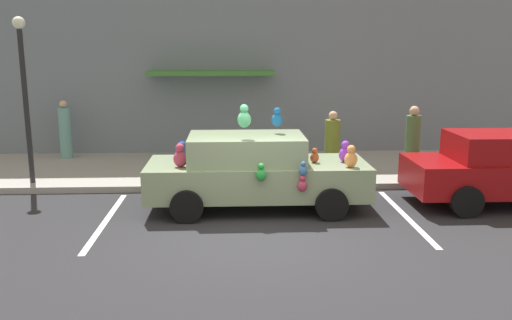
# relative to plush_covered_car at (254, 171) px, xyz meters

# --- Properties ---
(ground_plane) EXTENTS (60.00, 60.00, 0.00)m
(ground_plane) POSITION_rel_plush_covered_car_xyz_m (-0.06, -1.68, -0.80)
(ground_plane) COLOR #262628
(sidewalk) EXTENTS (24.00, 4.00, 0.15)m
(sidewalk) POSITION_rel_plush_covered_car_xyz_m (-0.06, 3.32, -0.73)
(sidewalk) COLOR gray
(sidewalk) RESTS_ON ground
(storefront_building) EXTENTS (24.00, 1.25, 6.40)m
(storefront_building) POSITION_rel_plush_covered_car_xyz_m (-0.07, 5.47, 2.39)
(storefront_building) COLOR slate
(storefront_building) RESTS_ON ground
(parking_stripe_front) EXTENTS (0.12, 3.60, 0.01)m
(parking_stripe_front) POSITION_rel_plush_covered_car_xyz_m (2.99, -0.68, -0.80)
(parking_stripe_front) COLOR silver
(parking_stripe_front) RESTS_ON ground
(parking_stripe_rear) EXTENTS (0.12, 3.60, 0.01)m
(parking_stripe_rear) POSITION_rel_plush_covered_car_xyz_m (-2.91, -0.68, -0.80)
(parking_stripe_rear) COLOR silver
(parking_stripe_rear) RESTS_ON ground
(plush_covered_car) EXTENTS (4.49, 1.98, 2.22)m
(plush_covered_car) POSITION_rel_plush_covered_car_xyz_m (0.00, 0.00, 0.00)
(plush_covered_car) COLOR gray
(plush_covered_car) RESTS_ON ground
(teddy_bear_on_sidewalk) EXTENTS (0.42, 0.35, 0.80)m
(teddy_bear_on_sidewalk) POSITION_rel_plush_covered_car_xyz_m (0.85, 1.97, -0.28)
(teddy_bear_on_sidewalk) COLOR #9E723D
(teddy_bear_on_sidewalk) RESTS_ON sidewalk
(street_lamp_post) EXTENTS (0.28, 0.28, 3.81)m
(street_lamp_post) POSITION_rel_plush_covered_car_xyz_m (-5.18, 1.82, 1.69)
(street_lamp_post) COLOR black
(street_lamp_post) RESTS_ON sidewalk
(pedestrian_near_shopfront) EXTENTS (0.37, 0.37, 1.64)m
(pedestrian_near_shopfront) POSITION_rel_plush_covered_car_xyz_m (1.97, 1.93, 0.10)
(pedestrian_near_shopfront) COLOR #616C23
(pedestrian_near_shopfront) RESTS_ON sidewalk
(pedestrian_walking_past) EXTENTS (0.34, 0.34, 1.65)m
(pedestrian_walking_past) POSITION_rel_plush_covered_car_xyz_m (-5.20, 4.65, 0.11)
(pedestrian_walking_past) COLOR #62988F
(pedestrian_walking_past) RESTS_ON sidewalk
(pedestrian_by_lamp) EXTENTS (0.35, 0.35, 1.75)m
(pedestrian_by_lamp) POSITION_rel_plush_covered_car_xyz_m (3.94, 1.94, 0.16)
(pedestrian_by_lamp) COLOR #456338
(pedestrian_by_lamp) RESTS_ON sidewalk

